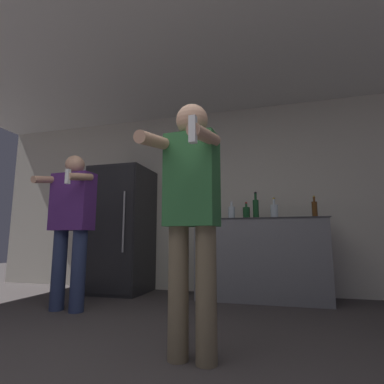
{
  "coord_description": "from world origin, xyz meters",
  "views": [
    {
      "loc": [
        0.87,
        -0.98,
        0.71
      ],
      "look_at": [
        0.37,
        0.81,
        1.0
      ],
      "focal_mm": 28.0,
      "sensor_mm": 36.0,
      "label": 1
    }
  ],
  "objects_px": {
    "bottle_green_wine": "(232,212)",
    "bottle_tall_gin": "(315,209)",
    "refrigerator": "(121,229)",
    "bottle_dark_rum": "(246,213)",
    "bottle_amber_bourbon": "(256,208)",
    "person_man_side": "(71,220)",
    "person_woman_foreground": "(191,205)",
    "bottle_brown_liquor": "(274,211)"
  },
  "relations": [
    {
      "from": "bottle_green_wine",
      "to": "bottle_tall_gin",
      "type": "xyz_separation_m",
      "value": [
        0.96,
        0.0,
        0.02
      ]
    },
    {
      "from": "refrigerator",
      "to": "bottle_green_wine",
      "type": "distance_m",
      "value": 1.55
    },
    {
      "from": "refrigerator",
      "to": "bottle_green_wine",
      "type": "height_order",
      "value": "refrigerator"
    },
    {
      "from": "refrigerator",
      "to": "bottle_dark_rum",
      "type": "xyz_separation_m",
      "value": [
        1.72,
        -0.05,
        0.19
      ]
    },
    {
      "from": "bottle_amber_bourbon",
      "to": "person_man_side",
      "type": "xyz_separation_m",
      "value": [
        -1.82,
        -1.04,
        -0.18
      ]
    },
    {
      "from": "refrigerator",
      "to": "person_man_side",
      "type": "bearing_deg",
      "value": -89.24
    },
    {
      "from": "bottle_green_wine",
      "to": "person_man_side",
      "type": "xyz_separation_m",
      "value": [
        -1.52,
        -1.04,
        -0.13
      ]
    },
    {
      "from": "bottle_green_wine",
      "to": "bottle_tall_gin",
      "type": "height_order",
      "value": "bottle_tall_gin"
    },
    {
      "from": "bottle_tall_gin",
      "to": "bottle_amber_bourbon",
      "type": "distance_m",
      "value": 0.67
    },
    {
      "from": "refrigerator",
      "to": "person_man_side",
      "type": "distance_m",
      "value": 1.09
    },
    {
      "from": "bottle_green_wine",
      "to": "person_woman_foreground",
      "type": "bearing_deg",
      "value": -89.44
    },
    {
      "from": "person_woman_foreground",
      "to": "person_man_side",
      "type": "distance_m",
      "value": 1.77
    },
    {
      "from": "bottle_dark_rum",
      "to": "person_man_side",
      "type": "height_order",
      "value": "person_man_side"
    },
    {
      "from": "refrigerator",
      "to": "bottle_tall_gin",
      "type": "height_order",
      "value": "refrigerator"
    },
    {
      "from": "bottle_dark_rum",
      "to": "bottle_brown_liquor",
      "type": "bearing_deg",
      "value": 0.0
    },
    {
      "from": "refrigerator",
      "to": "person_man_side",
      "type": "xyz_separation_m",
      "value": [
        0.01,
        -1.09,
        0.06
      ]
    },
    {
      "from": "bottle_green_wine",
      "to": "person_woman_foreground",
      "type": "height_order",
      "value": "person_woman_foreground"
    },
    {
      "from": "bottle_tall_gin",
      "to": "bottle_dark_rum",
      "type": "xyz_separation_m",
      "value": [
        -0.78,
        -0.0,
        -0.02
      ]
    },
    {
      "from": "bottle_tall_gin",
      "to": "person_man_side",
      "type": "height_order",
      "value": "person_man_side"
    },
    {
      "from": "bottle_amber_bourbon",
      "to": "person_man_side",
      "type": "distance_m",
      "value": 2.1
    },
    {
      "from": "person_woman_foreground",
      "to": "bottle_dark_rum",
      "type": "bearing_deg",
      "value": 85.13
    },
    {
      "from": "person_man_side",
      "to": "bottle_brown_liquor",
      "type": "bearing_deg",
      "value": 27.12
    },
    {
      "from": "bottle_brown_liquor",
      "to": "bottle_dark_rum",
      "type": "height_order",
      "value": "bottle_brown_liquor"
    },
    {
      "from": "bottle_tall_gin",
      "to": "bottle_brown_liquor",
      "type": "height_order",
      "value": "bottle_tall_gin"
    },
    {
      "from": "person_woman_foreground",
      "to": "person_man_side",
      "type": "height_order",
      "value": "person_man_side"
    },
    {
      "from": "bottle_tall_gin",
      "to": "refrigerator",
      "type": "bearing_deg",
      "value": 178.92
    },
    {
      "from": "bottle_amber_bourbon",
      "to": "person_woman_foreground",
      "type": "distance_m",
      "value": 1.94
    },
    {
      "from": "bottle_brown_liquor",
      "to": "bottle_amber_bourbon",
      "type": "distance_m",
      "value": 0.22
    },
    {
      "from": "person_woman_foreground",
      "to": "bottle_green_wine",
      "type": "bearing_deg",
      "value": 90.56
    },
    {
      "from": "bottle_green_wine",
      "to": "bottle_amber_bourbon",
      "type": "xyz_separation_m",
      "value": [
        0.3,
        0.0,
        0.04
      ]
    },
    {
      "from": "bottle_tall_gin",
      "to": "bottle_amber_bourbon",
      "type": "height_order",
      "value": "bottle_amber_bourbon"
    },
    {
      "from": "refrigerator",
      "to": "person_woman_foreground",
      "type": "xyz_separation_m",
      "value": [
        1.55,
        -1.96,
        0.08
      ]
    },
    {
      "from": "bottle_green_wine",
      "to": "bottle_tall_gin",
      "type": "relative_size",
      "value": 0.88
    },
    {
      "from": "bottle_green_wine",
      "to": "bottle_brown_liquor",
      "type": "xyz_separation_m",
      "value": [
        0.51,
        -0.0,
        0.01
      ]
    },
    {
      "from": "person_man_side",
      "to": "bottle_dark_rum",
      "type": "bearing_deg",
      "value": 31.43
    },
    {
      "from": "bottle_tall_gin",
      "to": "person_woman_foreground",
      "type": "bearing_deg",
      "value": -116.27
    },
    {
      "from": "bottle_brown_liquor",
      "to": "person_woman_foreground",
      "type": "xyz_separation_m",
      "value": [
        -0.49,
        -1.91,
        -0.12
      ]
    },
    {
      "from": "refrigerator",
      "to": "bottle_dark_rum",
      "type": "bearing_deg",
      "value": -1.57
    },
    {
      "from": "bottle_green_wine",
      "to": "person_woman_foreground",
      "type": "distance_m",
      "value": 1.91
    },
    {
      "from": "bottle_green_wine",
      "to": "person_man_side",
      "type": "distance_m",
      "value": 1.85
    },
    {
      "from": "bottle_dark_rum",
      "to": "refrigerator",
      "type": "bearing_deg",
      "value": 178.43
    },
    {
      "from": "bottle_dark_rum",
      "to": "bottle_amber_bourbon",
      "type": "height_order",
      "value": "bottle_amber_bourbon"
    }
  ]
}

